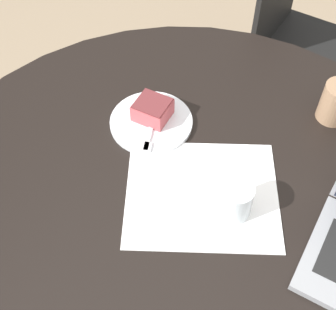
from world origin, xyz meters
TOP-DOWN VIEW (x-y plane):
  - dining_table at (0.00, 0.00)m, footprint 1.35×1.35m
  - chair at (0.15, 0.99)m, footprint 0.50×0.50m
  - paper_document at (0.02, 0.06)m, footprint 0.42×0.39m
  - plate at (-0.17, 0.23)m, footprint 0.21×0.21m
  - cake_slice at (-0.17, 0.24)m, footprint 0.10×0.09m
  - fork at (-0.16, 0.19)m, footprint 0.05×0.17m
  - coffee_glass at (0.27, 0.40)m, footprint 0.08×0.08m
  - water_glass at (0.09, 0.04)m, footprint 0.08×0.08m

SIDE VIEW (x-z plane):
  - chair at x=0.15m, z-range 0.00..1.01m
  - dining_table at x=0.00m, z-range 0.27..0.98m
  - paper_document at x=0.02m, z-range 0.72..0.72m
  - plate at x=-0.17m, z-range 0.72..0.73m
  - fork at x=-0.16m, z-range 0.73..0.73m
  - cake_slice at x=-0.17m, z-range 0.73..0.78m
  - water_glass at x=0.09m, z-range 0.72..0.81m
  - coffee_glass at x=0.27m, z-range 0.72..0.82m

